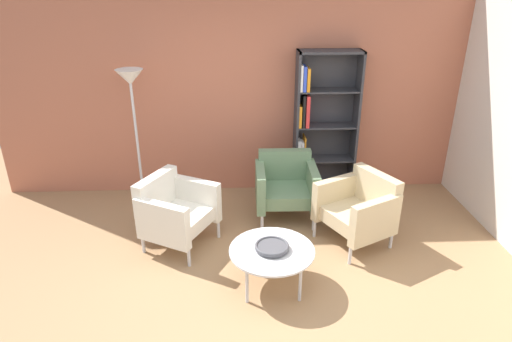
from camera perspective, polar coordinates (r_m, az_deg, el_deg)
name	(u,v)px	position (r m, az deg, el deg)	size (l,w,h in m)	color
ground_plane	(251,304)	(4.20, -0.62, -16.78)	(8.32, 8.32, 0.00)	#9E7751
brick_back_panel	(244,84)	(5.78, -1.57, 11.13)	(6.40, 0.12, 2.90)	#B2664C
bookshelf_tall	(320,125)	(5.82, 8.22, 5.82)	(0.80, 0.30, 1.90)	#333338
coffee_table_low	(272,252)	(4.20, 2.05, -10.38)	(0.80, 0.80, 0.40)	silver
decorative_bowl	(272,246)	(4.16, 2.07, -9.66)	(0.32, 0.32, 0.05)	#4C4C51
armchair_near_window	(286,185)	(5.35, 3.85, -1.81)	(0.73, 0.67, 0.78)	slate
armchair_spare_guest	(359,208)	(4.96, 13.11, -4.63)	(0.90, 0.93, 0.78)	#C6B289
armchair_corner_red	(175,210)	(4.86, -10.40, -4.98)	(0.90, 0.93, 0.78)	white
floor_lamp_torchiere	(132,94)	(5.46, -15.68, 9.47)	(0.32, 0.32, 1.74)	silver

